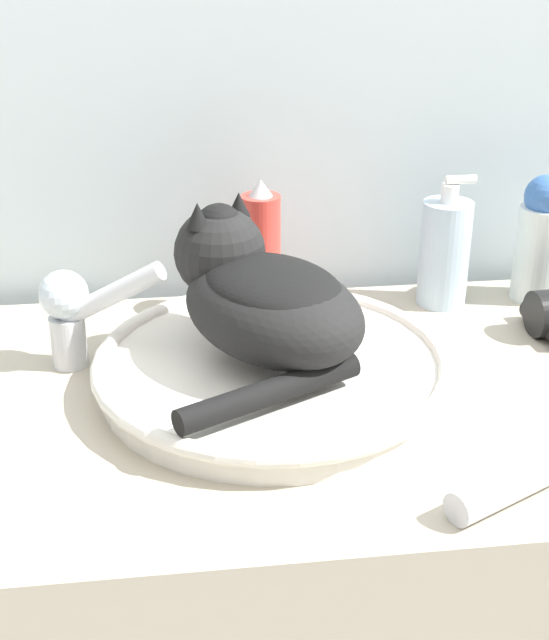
{
  "coord_description": "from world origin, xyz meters",
  "views": [
    {
      "loc": [
        -0.16,
        -0.6,
        1.34
      ],
      "look_at": [
        -0.04,
        0.3,
        0.91
      ],
      "focal_mm": 50.0,
      "sensor_mm": 36.0,
      "label": 1
    }
  ],
  "objects_px": {
    "cat": "(261,294)",
    "spray_bottle_trigger": "(261,253)",
    "lotion_bottle_white": "(541,239)",
    "faucet": "(75,309)",
    "cream_tube": "(524,478)",
    "soap_pump_bottle": "(445,252)"
  },
  "relations": [
    {
      "from": "cat",
      "to": "spray_bottle_trigger",
      "type": "relative_size",
      "value": 1.7
    },
    {
      "from": "lotion_bottle_white",
      "to": "spray_bottle_trigger",
      "type": "distance_m",
      "value": 0.39
    },
    {
      "from": "faucet",
      "to": "spray_bottle_trigger",
      "type": "bearing_deg",
      "value": 47.0
    },
    {
      "from": "faucet",
      "to": "lotion_bottle_white",
      "type": "height_order",
      "value": "lotion_bottle_white"
    },
    {
      "from": "cat",
      "to": "cream_tube",
      "type": "relative_size",
      "value": 1.85
    },
    {
      "from": "lotion_bottle_white",
      "to": "cream_tube",
      "type": "height_order",
      "value": "lotion_bottle_white"
    },
    {
      "from": "soap_pump_bottle",
      "to": "cream_tube",
      "type": "xyz_separation_m",
      "value": [
        -0.05,
        -0.44,
        -0.06
      ]
    },
    {
      "from": "spray_bottle_trigger",
      "to": "cat",
      "type": "bearing_deg",
      "value": -96.35
    },
    {
      "from": "soap_pump_bottle",
      "to": "spray_bottle_trigger",
      "type": "bearing_deg",
      "value": 180.0
    },
    {
      "from": "faucet",
      "to": "soap_pump_bottle",
      "type": "relative_size",
      "value": 0.84
    },
    {
      "from": "lotion_bottle_white",
      "to": "cream_tube",
      "type": "bearing_deg",
      "value": -113.08
    },
    {
      "from": "cream_tube",
      "to": "lotion_bottle_white",
      "type": "bearing_deg",
      "value": 66.92
    },
    {
      "from": "lotion_bottle_white",
      "to": "faucet",
      "type": "bearing_deg",
      "value": -168.7
    },
    {
      "from": "cat",
      "to": "cream_tube",
      "type": "height_order",
      "value": "cat"
    },
    {
      "from": "spray_bottle_trigger",
      "to": "soap_pump_bottle",
      "type": "bearing_deg",
      "value": -0.0
    },
    {
      "from": "spray_bottle_trigger",
      "to": "cream_tube",
      "type": "distance_m",
      "value": 0.49
    },
    {
      "from": "soap_pump_bottle",
      "to": "cat",
      "type": "bearing_deg",
      "value": -145.42
    },
    {
      "from": "faucet",
      "to": "cat",
      "type": "bearing_deg",
      "value": 2.5
    },
    {
      "from": "cat",
      "to": "cream_tube",
      "type": "distance_m",
      "value": 0.35
    },
    {
      "from": "spray_bottle_trigger",
      "to": "cream_tube",
      "type": "height_order",
      "value": "spray_bottle_trigger"
    },
    {
      "from": "cat",
      "to": "faucet",
      "type": "height_order",
      "value": "cat"
    },
    {
      "from": "faucet",
      "to": "soap_pump_bottle",
      "type": "height_order",
      "value": "soap_pump_bottle"
    }
  ]
}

